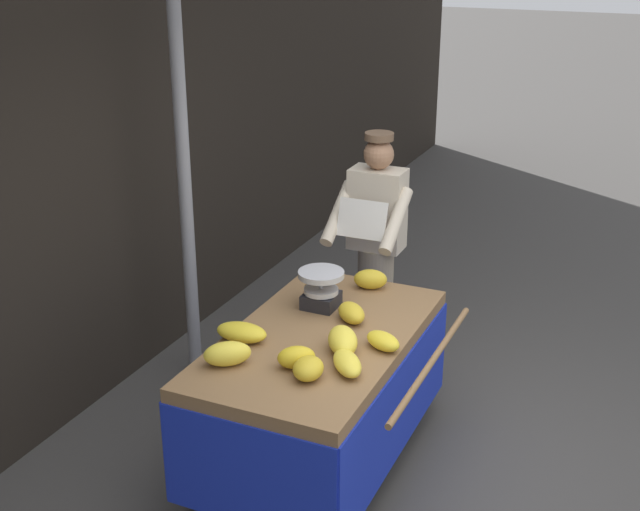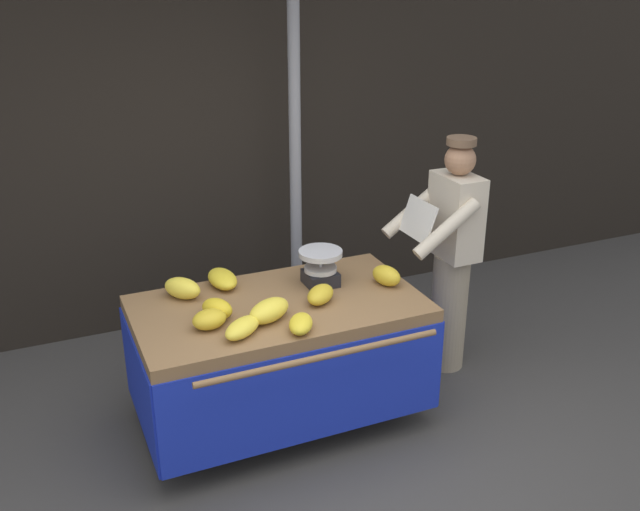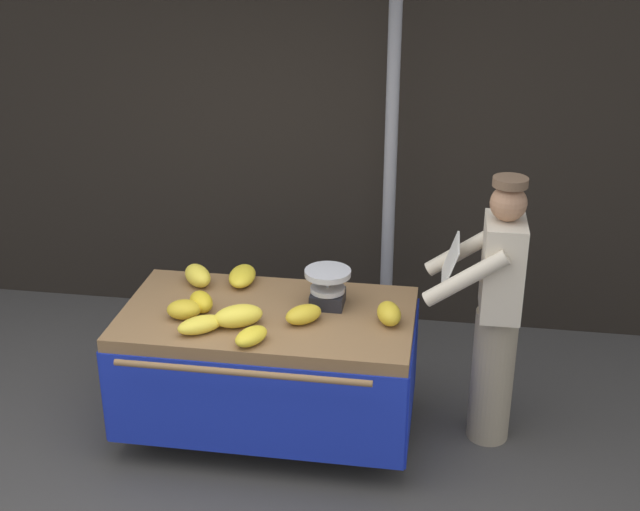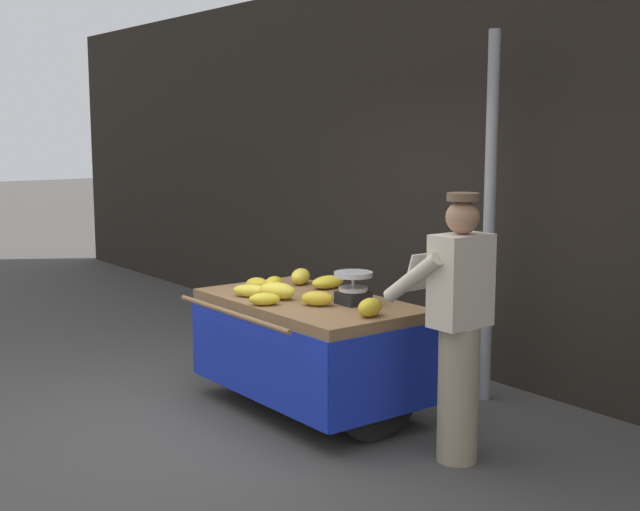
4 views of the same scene
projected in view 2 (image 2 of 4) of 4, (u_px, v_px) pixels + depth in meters
The scene contains 14 objects.
back_wall at pixel (181, 104), 5.50m from camera, with size 16.00×0.24×3.53m, color black.
street_pole at pixel (295, 155), 5.45m from camera, with size 0.09×0.09×2.83m, color gray.
banana_cart at pixel (279, 336), 4.46m from camera, with size 1.78×1.18×0.85m.
weighing_scale at pixel (320, 267), 4.58m from camera, with size 0.28×0.28×0.24m.
banana_bunch_0 at pixel (320, 295), 4.36m from camera, with size 0.14×0.23×0.11m, color gold.
banana_bunch_1 at pixel (222, 279), 4.58m from camera, with size 0.17×0.30×0.10m, color yellow.
banana_bunch_2 at pixel (301, 324), 4.03m from camera, with size 0.13×0.22×0.09m, color yellow.
banana_bunch_3 at pixel (386, 276), 4.59m from camera, with size 0.13×0.21×0.13m, color gold.
banana_bunch_4 at pixel (217, 309), 4.17m from camera, with size 0.13×0.20×0.12m, color gold.
banana_bunch_5 at pixel (209, 319), 4.06m from camera, with size 0.16×0.20×0.11m, color gold.
banana_bunch_6 at pixel (182, 288), 4.41m from camera, with size 0.14×0.25×0.13m, color yellow.
banana_bunch_7 at pixel (269, 311), 4.14m from camera, with size 0.16×0.29×0.13m, color yellow.
banana_bunch_8 at pixel (242, 328), 3.98m from camera, with size 0.13×0.27×0.10m, color yellow.
vendor_person at pixel (451, 256), 5.00m from camera, with size 0.58×0.51×1.71m.
Camera 2 is at (-1.22, -2.83, 2.80)m, focal length 40.24 mm.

